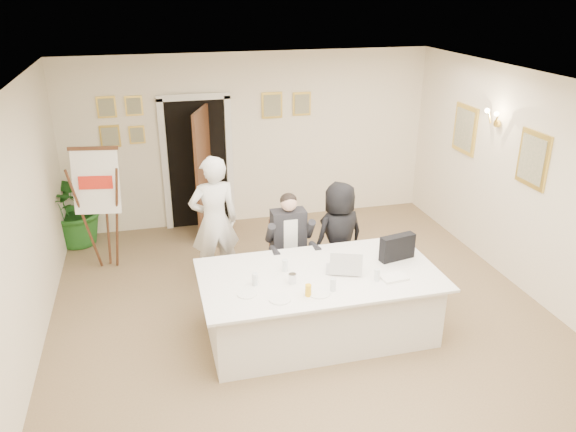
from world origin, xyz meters
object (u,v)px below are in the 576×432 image
at_px(seated_man, 289,244).
at_px(standing_man, 214,222).
at_px(laptop_bag, 397,247).
at_px(flip_chart, 102,215).
at_px(standing_woman, 339,237).
at_px(potted_palm, 77,206).
at_px(laptop, 342,259).
at_px(paper_stack, 394,277).
at_px(steel_jug, 292,278).
at_px(conference_table, 319,303).
at_px(oj_glass, 308,290).

distance_m(seated_man, standing_man, 1.04).
bearing_deg(laptop_bag, flip_chart, 136.01).
bearing_deg(standing_woman, flip_chart, -38.10).
xyz_separation_m(flip_chart, standing_man, (1.45, -0.80, 0.08)).
relative_size(standing_woman, laptop_bag, 3.42).
bearing_deg(potted_palm, laptop, -45.97).
xyz_separation_m(standing_man, paper_stack, (1.74, -1.80, -0.10)).
bearing_deg(steel_jug, paper_stack, -9.26).
relative_size(laptop, steel_jug, 3.38).
distance_m(conference_table, laptop_bag, 1.12).
xyz_separation_m(seated_man, flip_chart, (-2.33, 1.30, 0.12)).
height_order(potted_palm, oj_glass, potted_palm).
bearing_deg(standing_man, steel_jug, 104.07).
distance_m(standing_woman, laptop_bag, 0.96).
height_order(conference_table, potted_palm, potted_palm).
height_order(seated_man, standing_woman, standing_woman).
bearing_deg(standing_woman, conference_table, 45.44).
height_order(standing_man, potted_palm, standing_man).
xyz_separation_m(standing_woman, paper_stack, (0.19, -1.28, 0.06)).
bearing_deg(steel_jug, oj_glass, -73.32).
bearing_deg(potted_palm, conference_table, -48.59).
height_order(standing_woman, steel_jug, standing_woman).
bearing_deg(oj_glass, laptop_bag, 24.06).
xyz_separation_m(potted_palm, oj_glass, (2.62, -3.70, 0.22)).
bearing_deg(standing_man, flip_chart, -35.96).
bearing_deg(standing_man, potted_palm, -50.23).
height_order(flip_chart, steel_jug, flip_chart).
distance_m(flip_chart, steel_jug, 3.19).
bearing_deg(conference_table, seated_man, 95.48).
bearing_deg(paper_stack, laptop_bag, 62.28).
bearing_deg(standing_woman, laptop_bag, 102.10).
distance_m(flip_chart, oj_glass, 3.48).
xyz_separation_m(conference_table, steel_jug, (-0.35, -0.13, 0.44)).
xyz_separation_m(standing_woman, steel_jug, (-0.91, -1.10, 0.10)).
bearing_deg(paper_stack, potted_palm, 135.48).
xyz_separation_m(standing_man, laptop_bag, (1.96, -1.37, 0.03)).
relative_size(flip_chart, laptop, 4.72).
relative_size(seated_man, paper_stack, 4.88).
xyz_separation_m(flip_chart, oj_glass, (2.17, -2.72, 0.03)).
xyz_separation_m(conference_table, laptop_bag, (0.98, 0.12, 0.53)).
relative_size(seated_man, potted_palm, 1.12).
relative_size(conference_table, flip_chart, 1.52).
xyz_separation_m(laptop_bag, steel_jug, (-1.33, -0.25, -0.10)).
height_order(laptop, oj_glass, laptop).
bearing_deg(conference_table, laptop_bag, 7.16).
distance_m(standing_woman, laptop, 1.02).
xyz_separation_m(conference_table, potted_palm, (-2.88, 3.27, 0.23)).
xyz_separation_m(potted_palm, steel_jug, (2.53, -3.40, 0.21)).
height_order(standing_man, steel_jug, standing_man).
bearing_deg(oj_glass, conference_table, 59.00).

